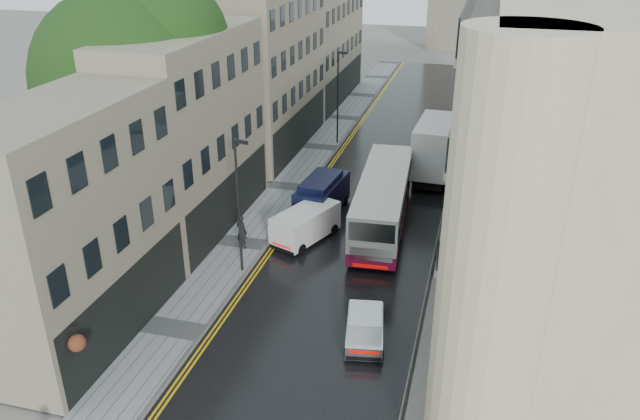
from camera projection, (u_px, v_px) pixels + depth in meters
The scene contains 15 objects.
road at pixel (375, 197), 40.49m from camera, with size 9.00×85.00×0.02m, color black.
left_sidewalk at pixel (289, 187), 41.84m from camera, with size 2.70×85.00×0.12m, color gray.
right_sidewalk at pixel (459, 205), 39.20m from camera, with size 1.80×85.00×0.12m, color slate.
old_shop_row at pixel (248, 87), 42.36m from camera, with size 4.50×56.00×12.00m, color gray, non-canonical shape.
modern_block at pixel (562, 110), 33.81m from camera, with size 8.00×40.00×14.00m, color beige, non-canonical shape.
tree_near at pixel (128, 110), 33.92m from camera, with size 10.56×10.56×13.89m, color black, non-canonical shape.
tree_far at pixel (227, 72), 45.53m from camera, with size 9.24×9.24×12.46m, color black, non-canonical shape.
cream_bus at pixel (355, 224), 33.42m from camera, with size 2.57×11.30×3.08m, color beige, non-canonical shape.
white_lorry at pixel (416, 155), 41.67m from camera, with size 2.37×7.90×4.15m, color silver, non-canonical shape.
silver_hatchback at pixel (347, 342), 25.47m from camera, with size 1.52×3.48×1.31m, color #B2B1B6, non-canonical shape.
white_van at pixel (277, 230), 34.01m from camera, with size 1.81×4.23×1.91m, color silver, non-canonical shape.
navy_van at pixel (298, 203), 36.57m from camera, with size 1.95×4.88×2.49m, color black, non-canonical shape.
pedestrian at pixel (242, 232), 33.63m from camera, with size 0.70×0.46×1.92m, color black.
lamp_post_near at pixel (239, 208), 30.36m from camera, with size 0.79×0.17×6.99m, color black, non-canonical shape.
lamp_post_far at pixel (338, 98), 48.57m from camera, with size 0.81×0.18×7.19m, color black, non-canonical shape.
Camera 1 is at (6.13, -9.22, 16.36)m, focal length 35.00 mm.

